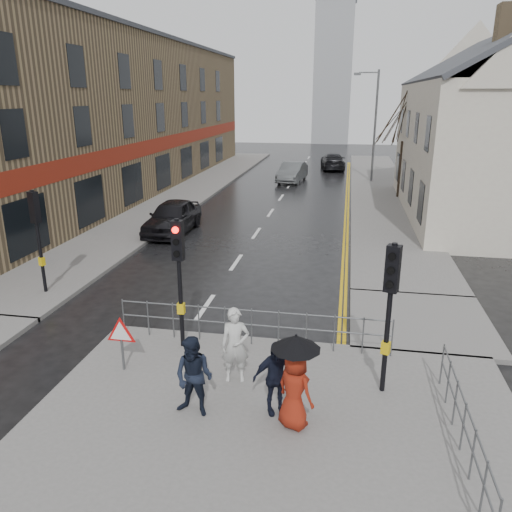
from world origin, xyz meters
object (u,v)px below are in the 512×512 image
at_px(pedestrian_a, 235,345).
at_px(car_parked, 172,217).
at_px(pedestrian_b, 194,377).
at_px(pedestrian_with_umbrella, 295,377).
at_px(pedestrian_d, 275,377).
at_px(car_mid, 292,172).

relative_size(pedestrian_a, car_parked, 0.38).
height_order(pedestrian_b, car_parked, pedestrian_b).
bearing_deg(pedestrian_with_umbrella, pedestrian_d, 138.32).
bearing_deg(pedestrian_d, pedestrian_with_umbrella, -66.87).
height_order(pedestrian_with_umbrella, pedestrian_d, pedestrian_with_umbrella).
bearing_deg(pedestrian_a, pedestrian_d, -56.96).
distance_m(pedestrian_b, car_parked, 14.93).
bearing_deg(pedestrian_d, pedestrian_a, 110.41).
height_order(car_parked, car_mid, car_parked).
distance_m(pedestrian_b, pedestrian_d, 1.63).
height_order(pedestrian_d, car_mid, pedestrian_d).
distance_m(pedestrian_b, pedestrian_with_umbrella, 2.04).
xyz_separation_m(car_parked, car_mid, (4.00, 16.01, -0.05)).
xyz_separation_m(pedestrian_with_umbrella, car_parked, (-7.41, 13.96, -0.45)).
bearing_deg(car_mid, pedestrian_d, -77.38).
bearing_deg(car_mid, car_parked, -97.15).
height_order(pedestrian_b, car_mid, pedestrian_b).
height_order(pedestrian_a, car_parked, pedestrian_a).
distance_m(pedestrian_a, car_mid, 28.61).
relative_size(pedestrian_with_umbrella, pedestrian_d, 1.24).
relative_size(pedestrian_a, pedestrian_b, 1.03).
relative_size(pedestrian_a, pedestrian_with_umbrella, 0.89).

